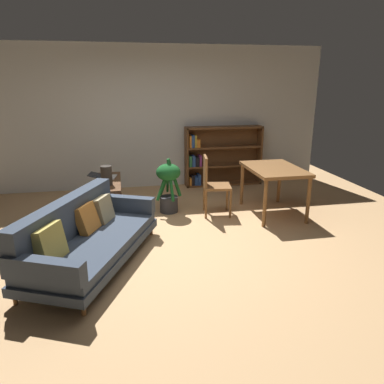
% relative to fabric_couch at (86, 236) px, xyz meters
% --- Properties ---
extents(ground_plane, '(8.16, 8.16, 0.00)m').
position_rel_fabric_couch_xyz_m(ground_plane, '(1.07, 0.44, -0.34)').
color(ground_plane, tan).
extents(back_wall_panel, '(6.80, 0.10, 2.70)m').
position_rel_fabric_couch_xyz_m(back_wall_panel, '(1.07, 3.14, 1.01)').
color(back_wall_panel, silver).
rests_on(back_wall_panel, ground_plane).
extents(fabric_couch, '(1.59, 2.18, 0.76)m').
position_rel_fabric_couch_xyz_m(fabric_couch, '(0.00, 0.00, 0.00)').
color(fabric_couch, brown).
rests_on(fabric_couch, ground_plane).
extents(media_console, '(0.38, 1.18, 0.51)m').
position_rel_fabric_couch_xyz_m(media_console, '(0.23, 1.73, -0.08)').
color(media_console, '#56351E').
rests_on(media_console, ground_plane).
extents(open_laptop, '(0.48, 0.37, 0.07)m').
position_rel_fabric_couch_xyz_m(open_laptop, '(0.15, 1.96, 0.20)').
color(open_laptop, silver).
rests_on(open_laptop, media_console).
extents(desk_speaker, '(0.17, 0.17, 0.30)m').
position_rel_fabric_couch_xyz_m(desk_speaker, '(0.22, 1.50, 0.33)').
color(desk_speaker, '#2D2823').
rests_on(desk_speaker, media_console).
extents(potted_floor_plant, '(0.44, 0.59, 0.88)m').
position_rel_fabric_couch_xyz_m(potted_floor_plant, '(1.17, 1.52, 0.15)').
color(potted_floor_plant, '#333338').
rests_on(potted_floor_plant, ground_plane).
extents(dining_table, '(0.78, 1.12, 0.75)m').
position_rel_fabric_couch_xyz_m(dining_table, '(2.78, 1.14, 0.33)').
color(dining_table, brown).
rests_on(dining_table, ground_plane).
extents(dining_chair_near, '(0.47, 0.45, 0.94)m').
position_rel_fabric_couch_xyz_m(dining_chair_near, '(1.82, 1.28, 0.19)').
color(dining_chair_near, brown).
rests_on(dining_chair_near, ground_plane).
extents(bookshelf, '(1.55, 0.29, 1.18)m').
position_rel_fabric_couch_xyz_m(bookshelf, '(2.38, 2.97, 0.25)').
color(bookshelf, brown).
rests_on(bookshelf, ground_plane).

